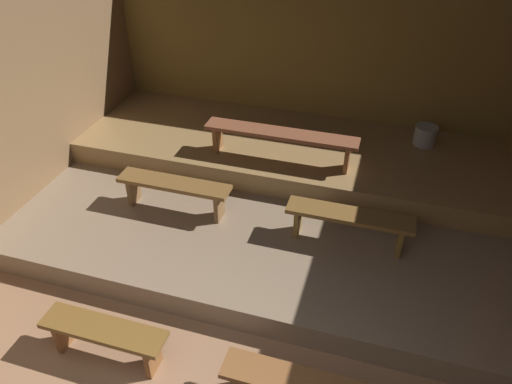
% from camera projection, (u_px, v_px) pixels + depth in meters
% --- Properties ---
extents(ground, '(6.35, 6.16, 0.08)m').
position_uv_depth(ground, '(250.00, 263.00, 5.41)').
color(ground, '#90684A').
extents(wall_back, '(6.35, 0.06, 2.53)m').
position_uv_depth(wall_back, '(307.00, 66.00, 6.76)').
color(wall_back, brown).
rests_on(wall_back, ground).
extents(wall_left, '(0.06, 6.16, 2.53)m').
position_uv_depth(wall_left, '(7.00, 125.00, 5.31)').
color(wall_left, brown).
rests_on(wall_left, ground).
extents(platform_lower, '(5.55, 3.63, 0.28)m').
position_uv_depth(platform_lower, '(271.00, 206.00, 5.98)').
color(platform_lower, '#836D55').
rests_on(platform_lower, ground).
extents(platform_middle, '(5.55, 1.82, 0.28)m').
position_uv_depth(platform_middle, '(289.00, 151.00, 6.52)').
color(platform_middle, olive).
rests_on(platform_middle, platform_lower).
extents(bench_floor_left, '(1.13, 0.28, 0.39)m').
position_uv_depth(bench_floor_left, '(104.00, 334.00, 4.20)').
color(bench_floor_left, brown).
rests_on(bench_floor_left, ground).
extents(bench_lower_left, '(1.32, 0.28, 0.39)m').
position_uv_depth(bench_lower_left, '(174.00, 188.00, 5.52)').
color(bench_lower_left, brown).
rests_on(bench_lower_left, platform_lower).
extents(bench_lower_right, '(1.32, 0.28, 0.39)m').
position_uv_depth(bench_lower_right, '(349.00, 220.00, 5.04)').
color(bench_lower_right, brown).
rests_on(bench_lower_right, platform_lower).
extents(bench_middle_center, '(1.90, 0.28, 0.39)m').
position_uv_depth(bench_middle_center, '(281.00, 137.00, 5.89)').
color(bench_middle_center, brown).
rests_on(bench_middle_center, platform_middle).
extents(pail_middle, '(0.29, 0.29, 0.26)m').
position_uv_depth(pail_middle, '(425.00, 135.00, 6.32)').
color(pail_middle, gray).
rests_on(pail_middle, platform_middle).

